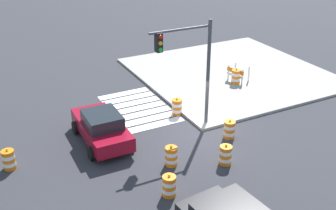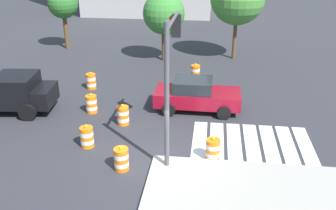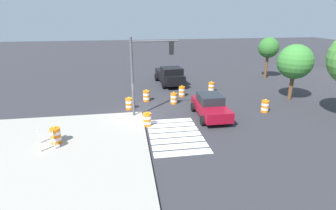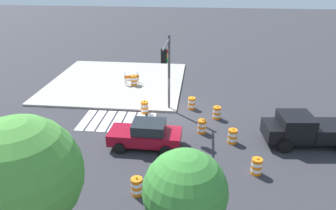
{
  "view_description": "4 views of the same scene",
  "coord_description": "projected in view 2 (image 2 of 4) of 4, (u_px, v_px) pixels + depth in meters",
  "views": [
    {
      "loc": [
        -15.79,
        10.15,
        10.62
      ],
      "look_at": [
        1.86,
        1.0,
        0.95
      ],
      "focal_mm": 44.72,
      "sensor_mm": 36.0,
      "label": 1
    },
    {
      "loc": [
        2.12,
        -12.59,
        8.18
      ],
      "look_at": [
        0.37,
        1.62,
        1.65
      ],
      "focal_mm": 39.94,
      "sensor_mm": 36.0,
      "label": 2
    },
    {
      "loc": [
        18.22,
        -0.97,
        7.04
      ],
      "look_at": [
        2.11,
        1.65,
        1.32
      ],
      "focal_mm": 27.72,
      "sensor_mm": 36.0,
      "label": 3
    },
    {
      "loc": [
        -1.65,
        21.5,
        10.27
      ],
      "look_at": [
        0.47,
        1.31,
        1.21
      ],
      "focal_mm": 34.51,
      "sensor_mm": 36.0,
      "label": 4
    }
  ],
  "objects": [
    {
      "name": "crosswalk_stripes",
      "position": [
        252.0,
        142.0,
        16.18
      ],
      "size": [
        5.1,
        3.2,
        0.02
      ],
      "color": "silver",
      "rests_on": "ground"
    },
    {
      "name": "sports_car",
      "position": [
        196.0,
        95.0,
        18.89
      ],
      "size": [
        4.32,
        2.18,
        1.63
      ],
      "color": "maroon",
      "rests_on": "ground"
    },
    {
      "name": "traffic_barrel_far_curb",
      "position": [
        91.0,
        104.0,
        18.73
      ],
      "size": [
        0.56,
        0.56,
        1.02
      ],
      "color": "orange",
      "rests_on": "ground"
    },
    {
      "name": "traffic_barrel_median_far",
      "position": [
        195.0,
        72.0,
        23.05
      ],
      "size": [
        0.56,
        0.56,
        1.02
      ],
      "color": "orange",
      "rests_on": "ground"
    },
    {
      "name": "traffic_barrel_near_corner",
      "position": [
        91.0,
        81.0,
        21.65
      ],
      "size": [
        0.56,
        0.56,
        1.02
      ],
      "color": "orange",
      "rests_on": "ground"
    },
    {
      "name": "traffic_barrel_opposite_curb",
      "position": [
        87.0,
        137.0,
        15.68
      ],
      "size": [
        0.56,
        0.56,
        1.02
      ],
      "color": "orange",
      "rests_on": "ground"
    },
    {
      "name": "traffic_light_pole",
      "position": [
        171.0,
        62.0,
        13.8
      ],
      "size": [
        0.47,
        3.29,
        5.5
      ],
      "color": "#4C4C51",
      "rests_on": "sidewalk_corner"
    },
    {
      "name": "traffic_barrel_median_near",
      "position": [
        121.0,
        159.0,
        14.13
      ],
      "size": [
        0.56,
        0.56,
        1.02
      ],
      "color": "orange",
      "rests_on": "ground"
    },
    {
      "name": "street_tree_streetside_far",
      "position": [
        164.0,
        14.0,
        25.44
      ],
      "size": [
        2.87,
        2.87,
        4.76
      ],
      "color": "brown",
      "rests_on": "ground"
    },
    {
      "name": "traffic_barrel_crosswalk_end",
      "position": [
        123.0,
        115.0,
        17.55
      ],
      "size": [
        0.56,
        0.56,
        1.02
      ],
      "color": "orange",
      "rests_on": "ground"
    },
    {
      "name": "street_tree_streetside_mid",
      "position": [
        63.0,
        4.0,
        28.14
      ],
      "size": [
        2.28,
        2.28,
        4.64
      ],
      "color": "brown",
      "rests_on": "ground"
    },
    {
      "name": "pickup_truck",
      "position": [
        6.0,
        93.0,
        18.67
      ],
      "size": [
        5.32,
        2.74,
        1.92
      ],
      "color": "black",
      "rests_on": "ground"
    },
    {
      "name": "traffic_barrel_lane_center",
      "position": [
        213.0,
        150.0,
        14.75
      ],
      "size": [
        0.56,
        0.56,
        1.02
      ],
      "color": "orange",
      "rests_on": "ground"
    },
    {
      "name": "ground_plane",
      "position": [
        154.0,
        158.0,
        15.0
      ],
      "size": [
        120.0,
        120.0,
        0.0
      ],
      "primitive_type": "plane",
      "color": "#2D2D33"
    }
  ]
}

